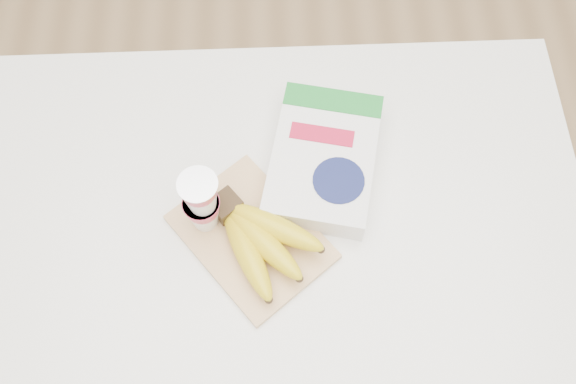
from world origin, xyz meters
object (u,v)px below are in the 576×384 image
at_px(table, 263,302).
at_px(yogurt_stack, 201,202).
at_px(cereal_box, 323,159).
at_px(bananas, 259,238).
at_px(cutting_board, 251,237).

xyz_separation_m(table, yogurt_stack, (-0.08, 0.02, 0.55)).
bearing_deg(yogurt_stack, cereal_box, 27.07).
bearing_deg(cereal_box, bananas, -115.25).
bearing_deg(table, cutting_board, -104.16).
relative_size(cutting_board, yogurt_stack, 1.70).
relative_size(yogurt_stack, cereal_box, 0.51).
bearing_deg(cereal_box, cutting_board, -121.73).
relative_size(bananas, cereal_box, 0.72).
bearing_deg(cutting_board, bananas, -86.98).
xyz_separation_m(bananas, cereal_box, (0.12, 0.15, -0.01)).
bearing_deg(cereal_box, table, -123.89).
bearing_deg(yogurt_stack, bananas, -26.64).
height_order(table, bananas, bananas).
height_order(yogurt_stack, cereal_box, yogurt_stack).
height_order(cutting_board, bananas, bananas).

